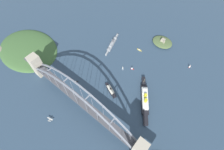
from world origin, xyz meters
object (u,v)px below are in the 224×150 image
Objects in this scene: small_boat_1 at (190,66)px; seaplane_taxiing_near_bridge at (50,119)px; harbor_ferry_steamer at (111,90)px; small_boat_0 at (76,82)px; small_boat_2 at (123,68)px; ocean_liner at (145,99)px; small_boat_4 at (132,68)px; small_boat_3 at (139,50)px; harbor_arch_bridge at (80,101)px; naval_cruiser at (112,44)px; fort_island_mid_harbor at (162,42)px.

seaplane_taxiing_near_bridge is at bearing -118.08° from small_boat_1.
harbor_ferry_steamer is 68.87m from small_boat_0.
small_boat_0 is at bearing -121.34° from small_boat_2.
ocean_liner reaches higher than small_boat_0.
ocean_liner is 9.53× the size of small_boat_0.
small_boat_2 reaches higher than small_boat_0.
small_boat_0 is at bearing -125.38° from small_boat_4.
small_boat_3 is at bearing 82.82° from seaplane_taxiing_near_bridge.
harbor_arch_bridge reaches higher than small_boat_0.
small_boat_0 is 227.50m from small_boat_1.
ocean_liner is at bearing -23.99° from small_boat_2.
small_boat_3 is at bearing 89.51° from harbor_arch_bridge.
small_boat_1 is (159.52, 50.72, 0.56)m from naval_cruiser.
fort_island_mid_harbor is 113.83m from small_boat_2.
small_boat_3 is at bearing -119.14° from fort_island_mid_harbor.
harbor_ferry_steamer is 0.75× the size of fort_island_mid_harbor.
seaplane_taxiing_near_bridge is (-26.37, -49.80, -25.35)m from harbor_arch_bridge.
small_boat_2 is at bearing -103.27° from fort_island_mid_harbor.
naval_cruiser is 118.57m from small_boat_0.
small_boat_0 is at bearing -86.48° from naval_cruiser.
harbor_arch_bridge is 123.74m from small_boat_4.
small_boat_0 is 1.13× the size of small_boat_1.
small_boat_4 is (1.92, 64.79, 0.81)m from harbor_ferry_steamer.
naval_cruiser reaches higher than small_boat_2.
harbor_ferry_steamer is at bearing -52.28° from naval_cruiser.
small_boat_1 is 107.18m from small_boat_3.
harbor_ferry_steamer is 4.03× the size of small_boat_0.
harbor_arch_bridge is at bearing -91.60° from small_boat_2.
naval_cruiser is 8.71× the size of small_boat_4.
small_boat_0 is 112.69m from small_boat_4.
small_boat_4 is at bearing -71.69° from small_boat_3.
harbor_ferry_steamer reaches higher than small_boat_0.
naval_cruiser reaches higher than seaplane_taxiing_near_bridge.
small_boat_0 is 95.93m from small_boat_2.
seaplane_taxiing_near_bridge reaches higher than small_boat_3.
seaplane_taxiing_near_bridge is at bearing -101.60° from fort_island_mid_harbor.
small_boat_4 is (44.77, 169.85, 1.69)m from seaplane_taxiing_near_bridge.
small_boat_2 is at bearing -88.51° from small_boat_3.
harbor_ferry_steamer reaches higher than small_boat_3.
harbor_arch_bridge is at bearing -133.87° from ocean_liner.
seaplane_taxiing_near_bridge reaches higher than small_boat_0.
small_boat_4 is (72.51, -26.47, 0.71)m from naval_cruiser.
small_boat_3 is (-73.59, 93.09, -4.42)m from ocean_liner.
fort_island_mid_harbor is at bearing 41.76° from naval_cruiser.
seaplane_taxiing_near_bridge reaches higher than small_boat_2.
naval_cruiser is 5.80× the size of small_boat_3.
harbor_arch_bridge reaches higher than small_boat_3.
ocean_liner is 2.37× the size of harbor_ferry_steamer.
small_boat_1 is 0.96× the size of small_boat_4.
fort_island_mid_harbor is at bearing 68.47° from small_boat_0.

